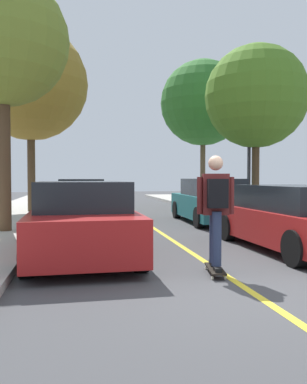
# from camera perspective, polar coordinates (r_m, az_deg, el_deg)

# --- Properties ---
(ground) EXTENTS (80.00, 80.00, 0.00)m
(ground) POSITION_cam_1_polar(r_m,az_deg,el_deg) (5.79, 13.13, -13.23)
(ground) COLOR #424244
(center_line) EXTENTS (0.12, 39.20, 0.01)m
(center_line) POSITION_cam_1_polar(r_m,az_deg,el_deg) (9.51, 3.28, -7.16)
(center_line) COLOR gold
(center_line) RESTS_ON ground
(parked_car_left_nearest) EXTENTS (2.06, 4.46, 1.44)m
(parked_car_left_nearest) POSITION_cam_1_polar(r_m,az_deg,el_deg) (7.97, -10.00, -3.91)
(parked_car_left_nearest) COLOR maroon
(parked_car_left_nearest) RESTS_ON ground
(parked_car_left_near) EXTENTS (1.93, 4.26, 1.47)m
(parked_car_left_near) POSITION_cam_1_polar(r_m,az_deg,el_deg) (15.08, -10.31, -1.05)
(parked_car_left_near) COLOR white
(parked_car_left_near) RESTS_ON ground
(parked_car_right_nearest) EXTENTS (1.98, 4.45, 1.36)m
(parked_car_right_nearest) POSITION_cam_1_polar(r_m,az_deg,el_deg) (8.97, 19.10, -3.50)
(parked_car_right_nearest) COLOR maroon
(parked_car_right_nearest) RESTS_ON ground
(parked_car_right_near) EXTENTS (1.93, 4.56, 1.49)m
(parked_car_right_near) POSITION_cam_1_polar(r_m,az_deg,el_deg) (13.92, 7.95, -1.30)
(parked_car_right_near) COLOR #196066
(parked_car_right_near) RESTS_ON ground
(street_tree_left_nearest) EXTENTS (3.38, 3.38, 6.61)m
(street_tree_left_nearest) POSITION_cam_1_polar(r_m,az_deg,el_deg) (11.78, -20.37, 19.22)
(street_tree_left_nearest) COLOR #4C3823
(street_tree_left_nearest) RESTS_ON sidewalk_left
(street_tree_left_near) EXTENTS (4.67, 4.67, 7.59)m
(street_tree_left_near) POSITION_cam_1_polar(r_m,az_deg,el_deg) (17.96, -16.86, 14.34)
(street_tree_left_near) COLOR #4C3823
(street_tree_left_near) RESTS_ON sidewalk_left
(street_tree_right_nearest) EXTENTS (3.70, 3.70, 6.17)m
(street_tree_right_nearest) POSITION_cam_1_polar(r_m,az_deg,el_deg) (15.52, 14.19, 12.81)
(street_tree_right_nearest) COLOR #4C3823
(street_tree_right_nearest) RESTS_ON sidewalk_right
(street_tree_right_near) EXTENTS (4.36, 4.36, 7.40)m
(street_tree_right_near) POSITION_cam_1_polar(r_m,az_deg,el_deg) (21.48, 6.96, 12.26)
(street_tree_right_near) COLOR brown
(street_tree_right_near) RESTS_ON sidewalk_right
(fire_hydrant) EXTENTS (0.20, 0.20, 0.70)m
(fire_hydrant) POSITION_cam_1_polar(r_m,az_deg,el_deg) (11.47, 20.60, -3.28)
(fire_hydrant) COLOR #B2140F
(fire_hydrant) RESTS_ON sidewalk_right
(streetlamp) EXTENTS (0.36, 0.24, 5.31)m
(streetlamp) POSITION_cam_1_polar(r_m,az_deg,el_deg) (15.39, 13.26, 8.19)
(streetlamp) COLOR #38383D
(streetlamp) RESTS_ON sidewalk_right
(skateboard) EXTENTS (0.36, 0.87, 0.10)m
(skateboard) POSITION_cam_1_polar(r_m,az_deg,el_deg) (6.56, 8.63, -10.61)
(skateboard) COLOR black
(skateboard) RESTS_ON ground
(skateboarder) EXTENTS (0.59, 0.71, 1.76)m
(skateboarder) POSITION_cam_1_polar(r_m,az_deg,el_deg) (6.38, 8.72, -1.76)
(skateboarder) COLOR black
(skateboarder) RESTS_ON skateboard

